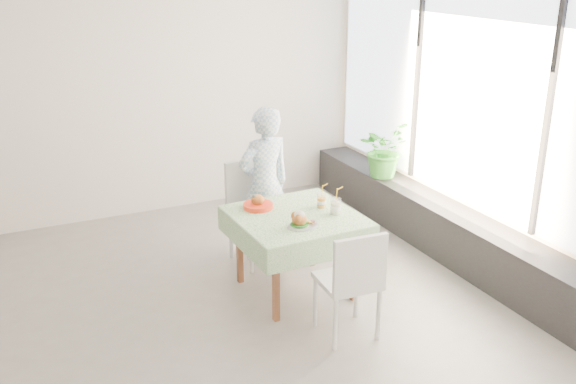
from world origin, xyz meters
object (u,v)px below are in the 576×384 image
cafe_table (296,244)px  main_dish (301,221)px  diner (264,185)px  potted_plant (384,149)px  chair_far (257,231)px  chair_near (348,302)px  juice_cup_orange (321,201)px

cafe_table → main_dish: size_ratio=3.88×
cafe_table → diner: (0.03, 0.76, 0.31)m
diner → potted_plant: diner is taller
cafe_table → chair_far: (-0.05, 0.75, -0.15)m
diner → chair_near: bearing=83.1°
juice_cup_orange → potted_plant: bearing=38.5°
diner → juice_cup_orange: diner is taller
chair_far → potted_plant: (1.73, 0.42, 0.51)m
chair_near → main_dish: 0.77m
cafe_table → diner: size_ratio=0.69×
chair_near → potted_plant: 2.62m
main_dish → juice_cup_orange: 0.48m
diner → potted_plant: bearing=-173.9°
cafe_table → potted_plant: bearing=34.9°
chair_far → diner: bearing=6.0°
chair_near → diner: diner is taller
diner → main_dish: diner is taller
diner → cafe_table: bearing=79.6°
chair_far → main_dish: 1.11m
chair_near → potted_plant: potted_plant is taller
chair_far → chair_near: (0.12, -1.56, -0.02)m
juice_cup_orange → potted_plant: (1.39, 1.11, 0.02)m
cafe_table → juice_cup_orange: juice_cup_orange is taller
cafe_table → main_dish: bearing=-106.2°
chair_near → main_dish: (-0.13, 0.57, 0.50)m
chair_near → main_dish: bearing=103.3°
chair_far → juice_cup_orange: chair_far is taller
chair_near → potted_plant: size_ratio=1.44×
chair_far → juice_cup_orange: (0.34, -0.68, 0.49)m
potted_plant → chair_far: bearing=-166.3°
diner → juice_cup_orange: bearing=102.3°
main_dish → juice_cup_orange: size_ratio=1.10×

